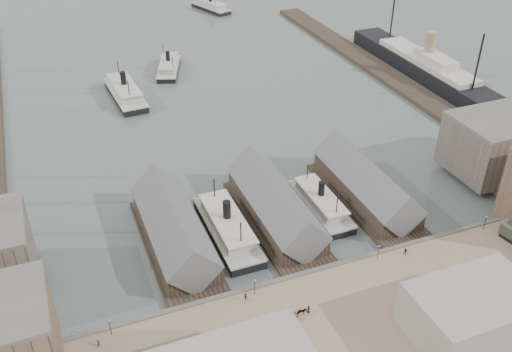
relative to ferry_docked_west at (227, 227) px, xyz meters
name	(u,v)px	position (x,y,z in m)	size (l,w,h in m)	color
ground	(304,263)	(13.00, -16.16, -2.50)	(900.00, 900.00, 0.00)	#495551
quay	(347,320)	(13.00, -36.16, -1.50)	(180.00, 30.00, 2.00)	#8A735D
seawall	(314,273)	(13.00, -21.36, -1.35)	(180.00, 1.20, 2.30)	#59544C
east_wharf	(383,72)	(91.00, 73.84, -1.70)	(10.00, 180.00, 1.60)	#2D231C
ferry_shed_west	(174,231)	(-13.00, 0.71, 2.14)	(14.00, 42.00, 12.60)	#2D231C
ferry_shed_center	(275,207)	(13.00, 0.71, 2.14)	(14.00, 42.00, 12.60)	#2D231C
ferry_shed_east	(366,186)	(39.00, 0.71, 2.14)	(14.00, 42.00, 12.60)	#2D231C
warehouse_east_back	(502,144)	(81.00, -1.16, 7.00)	(28.00, 20.00, 15.00)	#60564C
street_bldg_center	(473,313)	(33.00, -48.16, 4.50)	(24.00, 16.00, 10.00)	gray
lamp_post_far_w	(110,324)	(-32.00, -23.16, 2.22)	(0.44, 0.44, 3.92)	black
lamp_post_near_w	(255,284)	(-2.00, -23.16, 2.22)	(0.44, 0.44, 3.92)	black
lamp_post_near_e	(379,250)	(28.00, -23.16, 2.22)	(0.44, 0.44, 3.92)	black
lamp_post_far_e	(486,220)	(58.00, -23.16, 2.22)	(0.44, 0.44, 3.92)	black
ferry_docked_west	(227,227)	(0.00, 0.00, 0.00)	(8.94, 29.82, 10.65)	black
ferry_docked_east	(320,203)	(26.00, 1.22, -0.37)	(7.63, 25.43, 9.08)	black
ferry_open_near	(125,92)	(-8.08, 88.79, 0.06)	(11.05, 31.07, 10.92)	black
ferry_open_mid	(169,66)	(12.93, 108.17, -0.41)	(15.42, 26.04, 8.92)	black
ferry_open_far	(211,6)	(54.43, 181.98, -0.38)	(15.35, 26.36, 9.02)	black
ocean_steamer	(426,68)	(105.00, 65.31, 1.36)	(12.28, 89.73, 17.95)	black
horse_cart_center	(299,313)	(3.81, -32.36, 0.33)	(4.95, 1.72, 1.63)	black
horse_cart_right	(411,316)	(24.30, -41.37, 0.29)	(4.55, 1.53, 1.54)	black
pedestrian_0	(99,343)	(-34.70, -25.24, 0.36)	(0.63, 0.46, 1.72)	black
pedestrian_2	(246,297)	(-4.45, -24.16, 0.39)	(1.14, 0.65, 1.76)	black
pedestrian_3	(249,348)	(-8.63, -36.97, 0.42)	(1.07, 0.44, 1.82)	black
pedestrian_4	(309,309)	(6.14, -32.16, 0.37)	(0.85, 0.55, 1.73)	black
pedestrian_5	(403,290)	(27.02, -34.47, 0.38)	(0.64, 0.47, 1.75)	black
pedestrian_6	(406,252)	(34.75, -24.16, 0.36)	(0.83, 0.65, 1.71)	black
pedestrian_7	(498,297)	(44.26, -43.42, 0.36)	(1.10, 0.63, 1.70)	black
pedestrian_8	(489,257)	(51.30, -32.83, 0.33)	(0.97, 0.40, 1.66)	black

